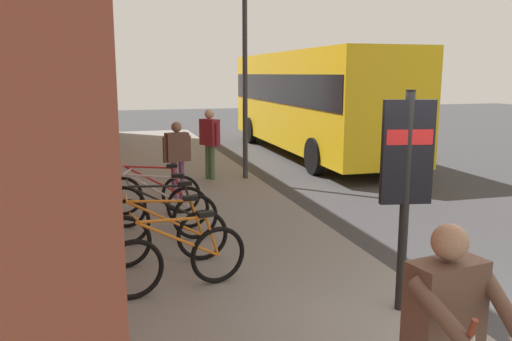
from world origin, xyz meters
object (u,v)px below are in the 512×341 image
Objects in this scene: tourist_with_hotdogs at (447,325)px; street_lamp at (245,53)px; bicycle_leaning_wall at (162,218)px; bicycle_beside_lamp at (153,194)px; city_bus at (312,97)px; bicycle_by_door at (178,259)px; bicycle_under_window at (157,205)px; pedestrian_by_facade at (210,137)px; pedestrian_near_bus at (177,152)px; transit_info_sign at (407,167)px; bicycle_far_end at (165,236)px.

street_lamp is (9.73, -1.30, 2.01)m from tourist_with_hotdogs.
bicycle_beside_lamp is at bearing -0.10° from bicycle_leaning_wall.
street_lamp reaches higher than bicycle_beside_lamp.
street_lamp reaches higher than bicycle_leaning_wall.
tourist_with_hotdogs is at bearing 161.30° from city_bus.
bicycle_by_door and bicycle_beside_lamp have the same top height.
bicycle_under_window is (0.77, 0.00, 0.00)m from bicycle_leaning_wall.
bicycle_under_window is at bearing 0.32° from bicycle_leaning_wall.
bicycle_by_door is at bearing 165.71° from pedestrian_by_facade.
tourist_with_hotdogs is at bearing 177.52° from pedestrian_by_facade.
pedestrian_by_facade is 1.02× the size of tourist_with_hotdogs.
pedestrian_by_facade is 2.07m from pedestrian_near_bus.
city_bus is at bearing -29.64° from bicycle_by_door.
bicycle_under_window is 4.62m from transit_info_sign.
pedestrian_near_bus is at bearing -10.24° from bicycle_far_end.
bicycle_beside_lamp is 4.61m from street_lamp.
pedestrian_near_bus is (-1.80, 1.03, -0.07)m from pedestrian_by_facade.
city_bus is 6.13× the size of pedestrian_by_facade.
street_lamp is at bearing 139.42° from city_bus.
bicycle_far_end is 1.00× the size of bicycle_leaning_wall.
bicycle_beside_lamp is 1.03× the size of pedestrian_by_facade.
tourist_with_hotdogs is (-3.36, -1.22, 0.65)m from bicycle_by_door.
bicycle_by_door is at bearing -176.65° from bicycle_far_end.
bicycle_by_door is 0.99× the size of bicycle_leaning_wall.
street_lamp reaches higher than city_bus.
pedestrian_near_bus is (5.84, 1.66, -0.62)m from transit_info_sign.
pedestrian_near_bus is 0.95× the size of tourist_with_hotdogs.
city_bus is 6.27× the size of tourist_with_hotdogs.
bicycle_leaning_wall is 0.77m from bicycle_under_window.
street_lamp is at bearing -41.78° from bicycle_beside_lamp.
pedestrian_near_bus is 0.31× the size of street_lamp.
bicycle_under_window is 1.02× the size of tourist_with_hotdogs.
transit_info_sign is 1.40× the size of pedestrian_by_facade.
city_bus is 14.36m from tourist_with_hotdogs.
pedestrian_by_facade is at bearing -19.71° from bicycle_leaning_wall.
transit_info_sign is (-2.10, -2.33, 1.21)m from bicycle_far_end.
pedestrian_by_facade is at bearing -14.29° from bicycle_by_door.
bicycle_by_door is at bearing 172.44° from pedestrian_near_bus.
bicycle_by_door is 1.02× the size of bicycle_under_window.
transit_info_sign is (-3.83, -2.28, 1.21)m from bicycle_under_window.
pedestrian_near_bus is at bearing 4.29° from tourist_with_hotdogs.
street_lamp is at bearing -1.81° from transit_info_sign.
bicycle_by_door is at bearing 150.36° from city_bus.
bicycle_beside_lamp is 0.17× the size of city_bus.
pedestrian_by_facade is at bearing -29.42° from bicycle_beside_lamp.
city_bus reaches higher than bicycle_leaning_wall.
bicycle_far_end is (0.94, 0.05, 0.00)m from bicycle_by_door.
transit_info_sign reaches higher than pedestrian_near_bus.
pedestrian_by_facade is 1.07× the size of pedestrian_near_bus.
transit_info_sign reaches higher than bicycle_leaning_wall.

